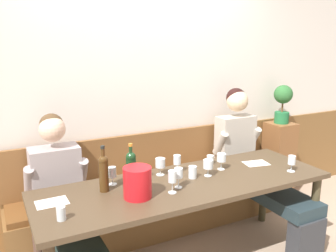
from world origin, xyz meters
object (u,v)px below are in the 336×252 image
object	(u,v)px
water_tumbler_center	(210,160)
water_tumbler_right	(193,172)
person_center_left_seat	(65,204)
water_tumbler_left	(61,213)
person_left_seat	(254,162)
wine_glass_by_bottle	(160,164)
wine_glass_mid_left	(172,178)
wine_glass_mid_right	(291,161)
ice_bucket	(137,182)
wine_glass_center_rear	(177,161)
potted_plant	(283,101)
wine_glass_near_bucket	(112,173)
wine_bottle_green_tall	(104,172)
dining_table	(186,192)
wine_glass_right_end	(179,174)
wine_glass_left_end	(208,164)
wine_bottle_clear_water	(131,167)
wine_glass_center_front	(221,158)

from	to	relation	value
water_tumbler_center	water_tumbler_right	world-z (taller)	water_tumbler_right
person_center_left_seat	water_tumbler_left	distance (m)	0.51
person_center_left_seat	person_left_seat	distance (m)	1.80
water_tumbler_left	water_tumbler_center	distance (m)	1.44
wine_glass_by_bottle	wine_glass_mid_left	bearing A→B (deg)	-102.14
wine_glass_mid_right	ice_bucket	bearing A→B (deg)	175.11
ice_bucket	wine_glass_mid_left	bearing A→B (deg)	-10.33
wine_glass_center_rear	potted_plant	bearing A→B (deg)	16.12
wine_glass_near_bucket	wine_bottle_green_tall	bearing A→B (deg)	-136.25
dining_table	wine_glass_right_end	xyz separation A→B (m)	(-0.11, -0.06, 0.19)
wine_bottle_green_tall	wine_glass_mid_left	size ratio (longest dim) A/B	2.05
dining_table	wine_bottle_green_tall	world-z (taller)	wine_bottle_green_tall
wine_glass_mid_right	water_tumbler_center	size ratio (longest dim) A/B	1.80
wine_glass_center_rear	water_tumbler_center	size ratio (longest dim) A/B	1.99
person_center_left_seat	wine_glass_left_end	bearing A→B (deg)	-13.74
wine_glass_center_rear	wine_bottle_green_tall	bearing A→B (deg)	-172.63
water_tumbler_left	wine_glass_mid_left	bearing A→B (deg)	3.20
person_left_seat	water_tumbler_center	distance (m)	0.55
wine_glass_right_end	wine_glass_mid_right	distance (m)	1.00
wine_glass_mid_left	dining_table	bearing A→B (deg)	33.44
dining_table	wine_glass_mid_right	xyz separation A→B (m)	(0.89, -0.19, 0.17)
wine_bottle_green_tall	wine_glass_mid_left	xyz separation A→B (m)	(0.42, -0.25, -0.03)
ice_bucket	wine_glass_mid_left	xyz separation A→B (m)	(0.25, -0.05, 0.00)
wine_glass_left_end	person_left_seat	bearing A→B (deg)	20.72
wine_glass_near_bucket	water_tumbler_right	xyz separation A→B (m)	(0.61, -0.16, -0.05)
wine_bottle_green_tall	dining_table	bearing A→B (deg)	-11.41
wine_bottle_clear_water	potted_plant	distance (m)	2.08
person_center_left_seat	wine_glass_center_front	size ratio (longest dim) A/B	8.94
water_tumbler_center	water_tumbler_left	bearing A→B (deg)	-162.32
wine_bottle_clear_water	wine_glass_by_bottle	bearing A→B (deg)	16.84
ice_bucket	wine_glass_by_bottle	world-z (taller)	ice_bucket
person_left_seat	wine_glass_mid_right	world-z (taller)	person_left_seat
wine_bottle_green_tall	wine_glass_mid_left	world-z (taller)	wine_bottle_green_tall
person_center_left_seat	wine_glass_right_end	world-z (taller)	person_center_left_seat
dining_table	person_center_left_seat	size ratio (longest dim) A/B	1.85
person_left_seat	wine_glass_near_bucket	xyz separation A→B (m)	(-1.45, -0.09, 0.18)
water_tumbler_center	potted_plant	size ratio (longest dim) A/B	0.18
person_center_left_seat	ice_bucket	world-z (taller)	person_center_left_seat
wine_glass_right_end	wine_glass_center_front	distance (m)	0.53
ice_bucket	water_tumbler_right	world-z (taller)	ice_bucket
wine_glass_near_bucket	wine_glass_mid_left	size ratio (longest dim) A/B	0.83
water_tumbler_right	wine_bottle_green_tall	bearing A→B (deg)	173.93
person_center_left_seat	wine_glass_mid_left	size ratio (longest dim) A/B	7.46
wine_glass_center_front	water_tumbler_left	xyz separation A→B (m)	(-1.37, -0.27, -0.05)
dining_table	wine_bottle_green_tall	distance (m)	0.67
wine_glass_left_end	wine_glass_mid_left	bearing A→B (deg)	-158.83
wine_bottle_clear_water	wine_glass_right_end	size ratio (longest dim) A/B	2.13
ice_bucket	wine_glass_by_bottle	distance (m)	0.45
ice_bucket	wine_glass_mid_right	distance (m)	1.33
dining_table	ice_bucket	world-z (taller)	ice_bucket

